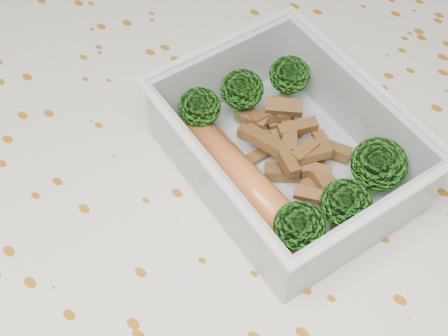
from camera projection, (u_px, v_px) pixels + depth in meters
The scene contains 6 objects.
dining_table at pixel (233, 246), 0.53m from camera, with size 1.40×0.90×0.75m.
tablecloth at pixel (234, 215), 0.49m from camera, with size 1.46×0.96×0.19m.
lunch_container at pixel (286, 155), 0.45m from camera, with size 0.21×0.19×0.06m.
broccoli_florets at pixel (301, 148), 0.44m from camera, with size 0.16×0.14×0.05m.
meat_pile at pixel (294, 149), 0.45m from camera, with size 0.11×0.08×0.03m.
sausage at pixel (247, 185), 0.44m from camera, with size 0.15×0.06×0.03m.
Camera 1 is at (0.15, -0.21, 1.14)m, focal length 50.00 mm.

